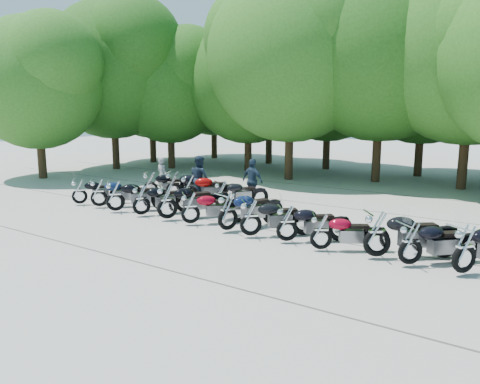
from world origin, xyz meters
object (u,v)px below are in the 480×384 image
Objects in this scene: motorcycle_13 at (151,183)px; motorcycle_16 at (222,193)px; rider_0 at (162,175)px; motorcycle_14 at (174,184)px; motorcycle_7 at (251,216)px; motorcycle_11 at (411,242)px; motorcycle_2 at (115,195)px; motorcycle_9 at (321,230)px; motorcycle_12 at (465,247)px; motorcycle_6 at (228,210)px; motorcycle_3 at (141,199)px; motorcycle_10 at (377,232)px; motorcycle_5 at (191,207)px; rider_1 at (200,178)px; rider_2 at (253,181)px; motorcycle_15 at (189,188)px; motorcycle_1 at (99,192)px; motorcycle_8 at (287,222)px; motorcycle_0 at (79,191)px; motorcycle_4 at (167,201)px.

motorcycle_13 is 1.05× the size of motorcycle_16.
motorcycle_14 is at bearing 152.54° from rider_0.
motorcycle_7 reaches higher than motorcycle_11.
motorcycle_13 is 1.39× the size of rider_0.
motorcycle_2 reaches higher than motorcycle_9.
motorcycle_13 is at bearing 20.80° from motorcycle_12.
motorcycle_14 is (0.24, 2.87, 0.03)m from motorcycle_2.
motorcycle_6 is 6.64m from motorcycle_12.
motorcycle_3 is at bearing 171.52° from motorcycle_14.
motorcycle_10 is 1.04× the size of motorcycle_12.
motorcycle_16 is at bearing -119.92° from motorcycle_14.
motorcycle_5 is at bearing 32.58° from motorcycle_12.
motorcycle_6 is at bearing 160.63° from rider_1.
motorcycle_5 is 1.03× the size of motorcycle_16.
motorcycle_11 is at bearing 159.44° from rider_2.
motorcycle_2 is 2.94m from motorcycle_15.
motorcycle_14 is (-7.94, 2.94, 0.12)m from motorcycle_9.
motorcycle_1 is at bearing 31.25° from motorcycle_2.
motorcycle_1 is 1.03× the size of motorcycle_5.
motorcycle_5 is 0.95× the size of motorcycle_7.
motorcycle_6 is (6.14, -0.08, 0.06)m from motorcycle_1.
motorcycle_6 is 1.13× the size of motorcycle_8.
motorcycle_16 reaches higher than motorcycle_0.
motorcycle_16 is (-2.24, 2.70, -0.09)m from motorcycle_6.
motorcycle_10 is 9.77m from motorcycle_14.
motorcycle_4 is at bearing 32.35° from motorcycle_12.
motorcycle_6 is 1.11× the size of motorcycle_11.
rider_2 reaches higher than motorcycle_8.
motorcycle_1 and motorcycle_3 have the same top height.
motorcycle_2 is at bearing -141.06° from motorcycle_0.
motorcycle_6 reaches higher than motorcycle_2.
motorcycle_1 is 1.20× the size of rider_1.
motorcycle_12 is at bearing -151.01° from motorcycle_3.
motorcycle_4 is 3.58m from rider_1.
motorcycle_16 is at bearing 15.77° from motorcycle_12.
motorcycle_1 is 3.81m from rider_0.
motorcycle_2 is 3.49m from motorcycle_5.
motorcycle_8 is 8.51m from motorcycle_13.
motorcycle_12 is at bearing 168.52° from rider_0.
motorcycle_6 is 5.50m from motorcycle_14.
motorcycle_3 is (2.39, -0.09, -0.00)m from motorcycle_1.
rider_0 is at bearing -11.47° from motorcycle_4.
motorcycle_6 is 1.03× the size of motorcycle_12.
rider_0 is (-1.50, 3.98, 0.14)m from motorcycle_2.
motorcycle_2 is at bearing 52.18° from motorcycle_10.
motorcycle_0 is 0.88× the size of motorcycle_2.
motorcycle_10 is at bearing -158.99° from motorcycle_6.
rider_0 is at bearing -58.99° from motorcycle_0.
motorcycle_5 is 6.12m from motorcycle_10.
motorcycle_8 is at bearing 32.62° from motorcycle_12.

